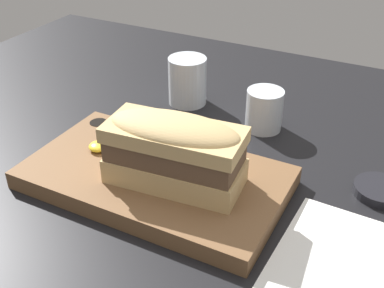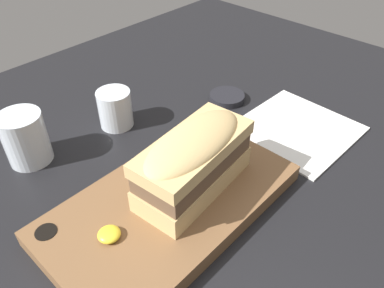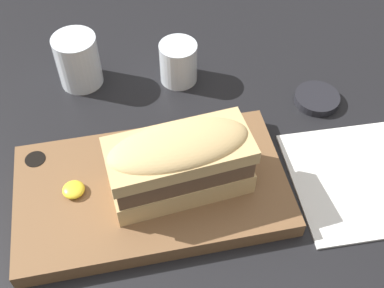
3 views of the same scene
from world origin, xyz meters
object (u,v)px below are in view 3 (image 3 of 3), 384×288
Objects in this scene: sandwich at (180,161)px; napkin at (362,179)px; condiment_dish at (317,99)px; water_glass at (79,63)px; serving_board at (151,189)px; wine_glass at (178,63)px.

napkin is at bearing -5.30° from sandwich.
condiment_dish is at bearing 28.60° from sandwich.
water_glass is 40.72cm from condiment_dish.
water_glass is at bearing 161.28° from condiment_dish.
napkin is (30.78, -3.49, -1.18)cm from serving_board.
wine_glass is at bearing -9.40° from water_glass.
condiment_dish is (30.01, 13.15, -0.69)cm from serving_board.
water_glass is (-12.46, 27.19, -4.18)cm from sandwich.
sandwich is at bearing -151.40° from condiment_dish.
sandwich is 0.92× the size of napkin.
water_glass is 1.25× the size of wine_glass.
serving_board is 27.62cm from water_glass.
condiment_dish is (-0.76, 16.64, 0.49)cm from napkin.
water_glass reaches higher than condiment_dish.
wine_glass is at bearing 154.72° from condiment_dish.
water_glass is 0.43× the size of napkin.
wine_glass is 35.22cm from napkin.
wine_glass is (8.29, 23.41, 2.12)cm from serving_board.
condiment_dish is (38.43, -13.03, -3.31)cm from water_glass.
wine_glass is 0.98× the size of condiment_dish.
sandwich reaches higher than serving_board.
water_glass is 16.94cm from wine_glass.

